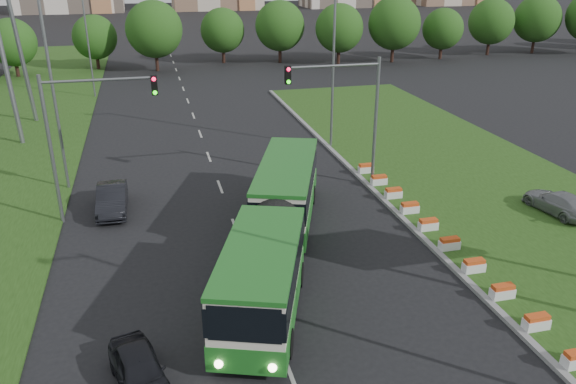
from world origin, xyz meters
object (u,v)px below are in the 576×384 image
object	(u,v)px
traffic_mast_left	(81,125)
car_left_far	(112,199)
car_median	(558,202)
pedestrian	(255,332)
shopping_trolley	(272,344)
articulated_bus	(271,224)
traffic_mast_median	(351,103)
car_left_near	(140,371)

from	to	relation	value
traffic_mast_left	car_left_far	size ratio (longest dim) A/B	1.77
traffic_mast_left	car_median	xyz separation A→B (m)	(25.06, -5.80, -4.58)
pedestrian	shopping_trolley	bearing A→B (deg)	-94.81
articulated_bus	car_left_far	distance (m)	10.67
traffic_mast_median	traffic_mast_left	bearing A→B (deg)	-176.23
traffic_mast_left	articulated_bus	xyz separation A→B (m)	(8.54, -6.66, -3.58)
car_left_far	articulated_bus	bearing A→B (deg)	-44.34
car_left_far	pedestrian	bearing A→B (deg)	-68.30
car_left_near	shopping_trolley	distance (m)	4.72
traffic_mast_left	pedestrian	world-z (taller)	traffic_mast_left
traffic_mast_median	traffic_mast_left	distance (m)	15.19
car_left_far	pedestrian	distance (m)	15.07
traffic_mast_median	pedestrian	distance (m)	17.29
car_left_near	car_left_far	size ratio (longest dim) A/B	0.84
traffic_mast_left	shopping_trolley	bearing A→B (deg)	-62.37
shopping_trolley	car_left_near	bearing A→B (deg)	-170.86
traffic_mast_median	articulated_bus	xyz separation A→B (m)	(-6.62, -7.66, -3.58)
car_median	shopping_trolley	xyz separation A→B (m)	(-18.02, -7.65, -0.47)
shopping_trolley	car_left_far	bearing A→B (deg)	113.26
car_left_far	car_median	world-z (taller)	car_left_far
car_left_far	shopping_trolley	bearing A→B (deg)	-66.62
traffic_mast_left	shopping_trolley	size ratio (longest dim) A/B	13.49
car_left_near	articulated_bus	bearing A→B (deg)	36.49
pedestrian	shopping_trolley	xyz separation A→B (m)	(0.57, -0.23, -0.47)
articulated_bus	traffic_mast_left	bearing A→B (deg)	162.06
car_median	car_left_far	bearing A→B (deg)	-23.24
car_left_far	car_left_near	bearing A→B (deg)	-84.26
car_left_far	pedestrian	world-z (taller)	pedestrian
traffic_mast_median	articulated_bus	size ratio (longest dim) A/B	0.46
articulated_bus	car_left_near	size ratio (longest dim) A/B	4.62
car_left_near	car_median	bearing A→B (deg)	6.03
traffic_mast_median	car_left_far	world-z (taller)	traffic_mast_median
traffic_mast_left	car_left_near	xyz separation A→B (m)	(2.39, -14.17, -4.70)
traffic_mast_median	traffic_mast_left	world-z (taller)	same
traffic_mast_median	car_median	size ratio (longest dim) A/B	1.88
traffic_mast_median	articulated_bus	world-z (taller)	traffic_mast_median
traffic_mast_median	car_median	bearing A→B (deg)	-34.47
traffic_mast_left	car_left_far	world-z (taller)	traffic_mast_left
articulated_bus	car_median	world-z (taller)	articulated_bus
traffic_mast_left	articulated_bus	distance (m)	11.40
traffic_mast_median	shopping_trolley	bearing A→B (deg)	-119.32
car_left_near	car_median	xyz separation A→B (m)	(22.67, 8.37, 0.12)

